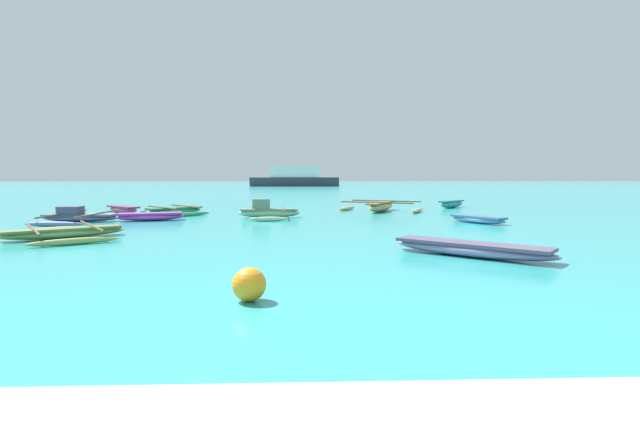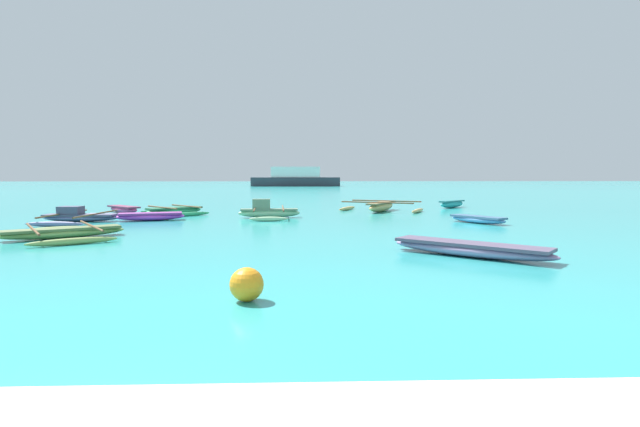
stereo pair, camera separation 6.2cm
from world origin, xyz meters
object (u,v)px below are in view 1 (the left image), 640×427
object	(u,v)px
moored_boat_7	(381,206)
moored_boat_0	(174,211)
moored_boat_2	(150,216)
moored_boat_8	(451,204)
mooring_buoy_0	(249,284)
moored_boat_3	(478,219)
moored_boat_5	(471,249)
moored_boat_6	(63,233)
moored_boat_4	(268,212)
distant_ferry	(295,178)
moored_boat_1	(123,209)
moored_boat_9	(79,216)

from	to	relation	value
moored_boat_7	moored_boat_0	bearing A→B (deg)	125.07
moored_boat_2	moored_boat_8	size ratio (longest dim) A/B	1.42
mooring_buoy_0	moored_boat_3	bearing A→B (deg)	56.45
moored_boat_8	moored_boat_7	bearing A→B (deg)	165.74
moored_boat_2	moored_boat_7	xyz separation A→B (m)	(10.78, 4.76, 0.07)
moored_boat_7	mooring_buoy_0	world-z (taller)	moored_boat_7
moored_boat_5	moored_boat_6	xyz separation A→B (m)	(-11.67, 3.92, -0.02)
moored_boat_4	distant_ferry	distance (m)	54.97
moored_boat_1	moored_boat_9	bearing A→B (deg)	-48.42
moored_boat_3	mooring_buoy_0	size ratio (longest dim) A/B	4.57
moored_boat_0	moored_boat_7	world-z (taller)	moored_boat_7
moored_boat_2	distant_ferry	world-z (taller)	distant_ferry
mooring_buoy_0	moored_boat_1	bearing A→B (deg)	114.67
moored_boat_1	moored_boat_7	bearing A→B (deg)	46.70
moored_boat_9	distant_ferry	size ratio (longest dim) A/B	0.32
moored_boat_4	distant_ferry	size ratio (longest dim) A/B	0.28
moored_boat_4	moored_boat_3	bearing A→B (deg)	-20.98
distant_ferry	moored_boat_8	bearing A→B (deg)	-78.58
moored_boat_2	moored_boat_6	world-z (taller)	moored_boat_6
moored_boat_9	moored_boat_5	bearing A→B (deg)	-32.32
moored_boat_6	moored_boat_8	bearing A→B (deg)	5.96
moored_boat_1	moored_boat_9	size ratio (longest dim) A/B	0.52
moored_boat_9	distant_ferry	xyz separation A→B (m)	(8.45, 56.47, 1.01)
moored_boat_2	moored_boat_4	world-z (taller)	moored_boat_4
moored_boat_0	moored_boat_8	world-z (taller)	moored_boat_8
moored_boat_3	moored_boat_2	bearing A→B (deg)	-130.47
moored_boat_5	distant_ferry	bearing A→B (deg)	135.35
moored_boat_7	moored_boat_8	world-z (taller)	moored_boat_7
moored_boat_2	distant_ferry	size ratio (longest dim) A/B	0.22
moored_boat_7	moored_boat_4	bearing A→B (deg)	148.28
moored_boat_8	mooring_buoy_0	xyz separation A→B (m)	(-9.73, -21.18, 0.04)
moored_boat_7	distant_ferry	bearing A→B (deg)	32.64
moored_boat_3	moored_boat_7	xyz separation A→B (m)	(-2.96, 6.38, 0.09)
mooring_buoy_0	distant_ferry	size ratio (longest dim) A/B	0.04
moored_boat_1	distant_ferry	size ratio (longest dim) A/B	0.17
moored_boat_7	moored_boat_8	size ratio (longest dim) A/B	2.27
moored_boat_4	distant_ferry	bearing A→B (deg)	86.33
moored_boat_3	mooring_buoy_0	distance (m)	14.62
moored_boat_4	mooring_buoy_0	bearing A→B (deg)	-90.50
mooring_buoy_0	distant_ferry	world-z (taller)	distant_ferry
distant_ferry	moored_boat_0	bearing A→B (deg)	-95.74
moored_boat_9	mooring_buoy_0	size ratio (longest dim) A/B	8.06
mooring_buoy_0	distant_ferry	distance (m)	69.98
moored_boat_0	moored_boat_6	bearing A→B (deg)	-140.17
moored_boat_1	moored_boat_6	bearing A→B (deg)	-35.93
moored_boat_0	moored_boat_8	distance (m)	15.74
moored_boat_6	mooring_buoy_0	distance (m)	10.44
moored_boat_7	mooring_buoy_0	distance (m)	19.26
moored_boat_4	mooring_buoy_0	size ratio (longest dim) A/B	6.91
moored_boat_2	moored_boat_3	bearing A→B (deg)	-20.90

